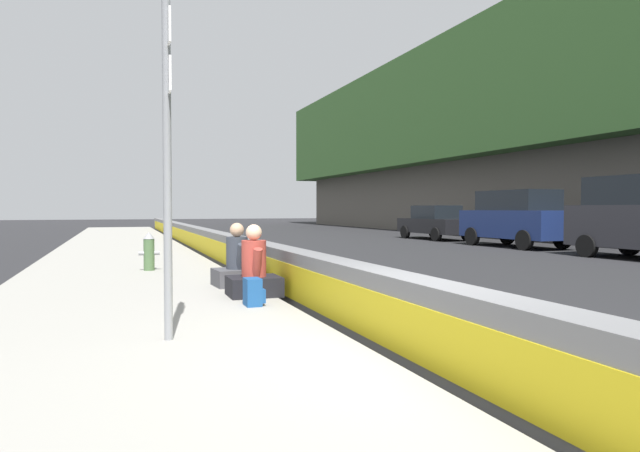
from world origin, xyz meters
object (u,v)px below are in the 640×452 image
(backpack, at_px, (253,292))
(fire_hydrant, at_px, (149,251))
(route_sign_post, at_px, (168,146))
(seated_person_middle, at_px, (237,266))
(parked_car_fourth, at_px, (435,222))
(seated_person_foreground, at_px, (254,273))
(parked_car_third, at_px, (516,218))

(backpack, bearing_deg, fire_hydrant, 12.43)
(route_sign_post, height_order, seated_person_middle, route_sign_post)
(route_sign_post, xyz_separation_m, parked_car_fourth, (17.91, -14.50, -1.35))
(seated_person_foreground, distance_m, seated_person_middle, 1.27)
(parked_car_third, bearing_deg, backpack, 127.85)
(fire_hydrant, bearing_deg, backpack, -167.57)
(parked_car_third, bearing_deg, parked_car_fourth, 0.30)
(route_sign_post, distance_m, backpack, 2.88)
(fire_hydrant, relative_size, parked_car_third, 0.18)
(seated_person_foreground, xyz_separation_m, parked_car_fourth, (15.29, -12.95, 0.36))
(route_sign_post, distance_m, fire_hydrant, 7.22)
(seated_person_middle, xyz_separation_m, parked_car_fourth, (14.02, -12.96, 0.36))
(route_sign_post, height_order, backpack, route_sign_post)
(seated_person_foreground, bearing_deg, backpack, 166.05)
(route_sign_post, relative_size, seated_person_middle, 3.13)
(fire_hydrant, distance_m, backpack, 5.44)
(fire_hydrant, height_order, backpack, fire_hydrant)
(parked_car_fourth, bearing_deg, fire_hydrant, 127.19)
(seated_person_middle, bearing_deg, fire_hydrant, 23.67)
(route_sign_post, bearing_deg, parked_car_third, -50.49)
(seated_person_foreground, relative_size, parked_car_fourth, 0.25)
(route_sign_post, xyz_separation_m, seated_person_middle, (3.89, -1.54, -1.71))
(fire_hydrant, distance_m, parked_car_fourth, 18.00)
(route_sign_post, distance_m, seated_person_foreground, 3.49)
(route_sign_post, bearing_deg, seated_person_foreground, -30.70)
(seated_person_foreground, distance_m, backpack, 0.94)
(route_sign_post, relative_size, fire_hydrant, 4.09)
(fire_hydrant, height_order, parked_car_fourth, parked_car_fourth)
(fire_hydrant, bearing_deg, seated_person_middle, -156.33)
(route_sign_post, height_order, parked_car_fourth, route_sign_post)
(seated_person_middle, distance_m, parked_car_fourth, 19.10)
(seated_person_foreground, relative_size, seated_person_middle, 1.01)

